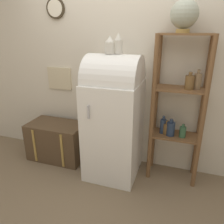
{
  "coord_description": "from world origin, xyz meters",
  "views": [
    {
      "loc": [
        0.76,
        -2.12,
        1.77
      ],
      "look_at": [
        -0.02,
        0.22,
        0.84
      ],
      "focal_mm": 35.0,
      "sensor_mm": 36.0,
      "label": 1
    }
  ],
  "objects_px": {
    "globe": "(184,14)",
    "vase_center": "(118,44)",
    "vase_left": "(110,45)",
    "refrigerator": "(114,116)",
    "suitcase_trunk": "(57,141)"
  },
  "relations": [
    {
      "from": "refrigerator",
      "to": "vase_left",
      "type": "relative_size",
      "value": 8.07
    },
    {
      "from": "vase_left",
      "to": "vase_center",
      "type": "height_order",
      "value": "vase_center"
    },
    {
      "from": "globe",
      "to": "vase_left",
      "type": "height_order",
      "value": "globe"
    },
    {
      "from": "suitcase_trunk",
      "to": "vase_left",
      "type": "relative_size",
      "value": 4.18
    },
    {
      "from": "vase_left",
      "to": "globe",
      "type": "bearing_deg",
      "value": 9.94
    },
    {
      "from": "refrigerator",
      "to": "vase_center",
      "type": "bearing_deg",
      "value": 12.21
    },
    {
      "from": "suitcase_trunk",
      "to": "vase_left",
      "type": "distance_m",
      "value": 1.58
    },
    {
      "from": "vase_left",
      "to": "refrigerator",
      "type": "bearing_deg",
      "value": 6.46
    },
    {
      "from": "vase_center",
      "to": "vase_left",
      "type": "bearing_deg",
      "value": -170.59
    },
    {
      "from": "suitcase_trunk",
      "to": "vase_left",
      "type": "xyz_separation_m",
      "value": [
        0.84,
        -0.07,
        1.34
      ]
    },
    {
      "from": "refrigerator",
      "to": "suitcase_trunk",
      "type": "bearing_deg",
      "value": 175.77
    },
    {
      "from": "refrigerator",
      "to": "vase_center",
      "type": "height_order",
      "value": "vase_center"
    },
    {
      "from": "suitcase_trunk",
      "to": "globe",
      "type": "relative_size",
      "value": 2.49
    },
    {
      "from": "refrigerator",
      "to": "globe",
      "type": "height_order",
      "value": "globe"
    },
    {
      "from": "globe",
      "to": "vase_center",
      "type": "relative_size",
      "value": 1.43
    }
  ]
}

